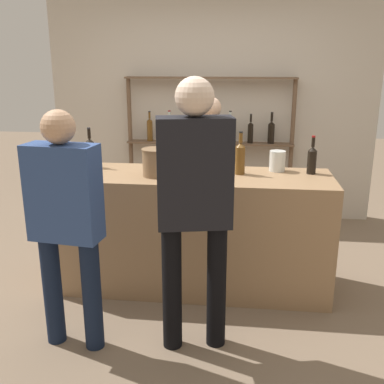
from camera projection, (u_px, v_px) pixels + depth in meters
name	position (u px, v px, depth m)	size (l,w,h in m)	color
ground_plane	(192.00, 284.00, 3.93)	(16.00, 16.00, 0.00)	#7A6651
bar_counter	(192.00, 231.00, 3.79)	(2.27, 0.69, 0.99)	#997551
back_wall	(211.00, 102.00, 5.38)	(3.87, 0.12, 2.80)	beige
back_shelf	(209.00, 127.00, 5.29)	(1.97, 0.18, 1.70)	brown
counter_bottle_0	(189.00, 159.00, 3.63)	(0.08, 0.08, 0.34)	black
counter_bottle_1	(312.00, 159.00, 3.64)	(0.07, 0.07, 0.31)	black
counter_bottle_2	(240.00, 157.00, 3.62)	(0.08, 0.08, 0.35)	brown
counter_bottle_3	(90.00, 152.00, 3.87)	(0.07, 0.07, 0.34)	black
wine_glass	(184.00, 153.00, 3.81)	(0.08, 0.08, 0.17)	silver
ice_bucket	(156.00, 162.00, 3.58)	(0.23, 0.23, 0.22)	#846647
cork_jar	(277.00, 161.00, 3.74)	(0.13, 0.13, 0.17)	silver
customer_left	(66.00, 216.00, 2.85)	(0.47, 0.25, 1.60)	#121C33
customer_center	(194.00, 197.00, 2.80)	(0.50, 0.29, 1.80)	black
server_behind_counter	(210.00, 161.00, 4.48)	(0.42, 0.29, 1.54)	black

